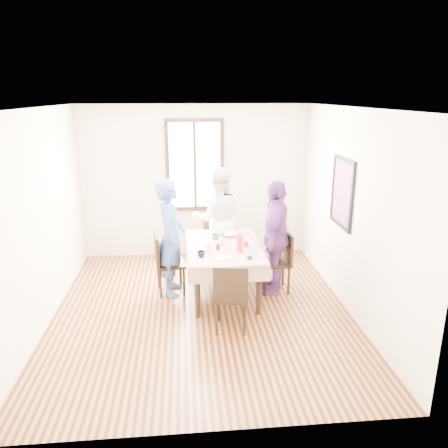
{
  "coord_description": "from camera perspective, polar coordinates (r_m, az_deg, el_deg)",
  "views": [
    {
      "loc": [
        -0.21,
        -5.39,
        2.86
      ],
      "look_at": [
        0.35,
        0.44,
        1.1
      ],
      "focal_mm": 34.82,
      "sensor_mm": 36.0,
      "label": 1
    }
  ],
  "objects": [
    {
      "name": "person_far",
      "position": [
        7.16,
        -0.77,
        0.6
      ],
      "size": [
        0.85,
        0.66,
        1.74
      ],
      "primitive_type": "imported",
      "rotation": [
        0.0,
        0.0,
        3.15
      ],
      "color": "white",
      "rests_on": "ground"
    },
    {
      "name": "jam_jar",
      "position": [
        6.1,
        -0.79,
        -2.99
      ],
      "size": [
        0.06,
        0.06,
        0.08
      ],
      "primitive_type": "cylinder",
      "color": "black",
      "rests_on": "tablecloth"
    },
    {
      "name": "right_wall",
      "position": [
        6.02,
        16.31,
        1.5
      ],
      "size": [
        0.0,
        4.5,
        4.5
      ],
      "primitive_type": "plane",
      "rotation": [
        1.57,
        0.0,
        -1.57
      ],
      "color": "beige",
      "rests_on": "ground"
    },
    {
      "name": "drinking_glass",
      "position": [
        6.05,
        -2.09,
        -3.02
      ],
      "size": [
        0.08,
        0.08,
        0.11
      ],
      "primitive_type": "cylinder",
      "color": "silver",
      "rests_on": "tablecloth"
    },
    {
      "name": "plate_left",
      "position": [
        6.31,
        -3.03,
        -2.66
      ],
      "size": [
        0.2,
        0.2,
        0.01
      ],
      "primitive_type": "cylinder",
      "color": "white",
      "rests_on": "tablecloth"
    },
    {
      "name": "flower_vase",
      "position": [
        6.26,
        -0.36,
        -2.22
      ],
      "size": [
        0.06,
        0.06,
        0.13
      ],
      "primitive_type": "cylinder",
      "color": "silver",
      "rests_on": "tablecloth"
    },
    {
      "name": "plate_far",
      "position": [
        6.81,
        -0.64,
        -1.17
      ],
      "size": [
        0.2,
        0.2,
        0.01
      ],
      "primitive_type": "cylinder",
      "color": "white",
      "rests_on": "tablecloth"
    },
    {
      "name": "person_right",
      "position": [
        6.39,
        6.7,
        -1.74
      ],
      "size": [
        0.75,
        1.08,
        1.7
      ],
      "primitive_type": "imported",
      "rotation": [
        0.0,
        0.0,
        -1.95
      ],
      "color": "#5B2F74",
      "rests_on": "ground"
    },
    {
      "name": "flower_bunch",
      "position": [
        6.23,
        -0.36,
        -1.23
      ],
      "size": [
        0.09,
        0.09,
        0.1
      ],
      "primitive_type": null,
      "color": "yellow",
      "rests_on": "flower_vase"
    },
    {
      "name": "window_pane",
      "position": [
        7.73,
        -3.84,
        7.69
      ],
      "size": [
        0.9,
        0.02,
        1.5
      ],
      "primitive_type": "cube",
      "color": "white",
      "rests_on": "back_wall"
    },
    {
      "name": "chair_right",
      "position": [
        6.53,
        6.76,
        -5.0
      ],
      "size": [
        0.43,
        0.43,
        0.91
      ],
      "primitive_type": "cube",
      "rotation": [
        0.0,
        0.0,
        1.58
      ],
      "color": "black",
      "rests_on": "ground"
    },
    {
      "name": "smartphone",
      "position": [
        5.8,
        3.37,
        -4.45
      ],
      "size": [
        0.07,
        0.13,
        0.01
      ],
      "primitive_type": "cube",
      "color": "black",
      "rests_on": "tablecloth"
    },
    {
      "name": "mug_black",
      "position": [
        5.83,
        -3.01,
        -3.97
      ],
      "size": [
        0.13,
        0.13,
        0.08
      ],
      "primitive_type": "imported",
      "rotation": [
        0.0,
        0.0,
        -0.3
      ],
      "color": "black",
      "rests_on": "tablecloth"
    },
    {
      "name": "butter_lid",
      "position": [
        5.91,
        3.63,
        -3.39
      ],
      "size": [
        0.12,
        0.12,
        0.01
      ],
      "primitive_type": "cylinder",
      "color": "blue",
      "rests_on": "butter_tub"
    },
    {
      "name": "plate_right",
      "position": [
        6.38,
        2.73,
        -2.42
      ],
      "size": [
        0.2,
        0.2,
        0.01
      ],
      "primitive_type": "cylinder",
      "color": "white",
      "rests_on": "tablecloth"
    },
    {
      "name": "window_frame",
      "position": [
        7.72,
        -3.84,
        7.67
      ],
      "size": [
        1.02,
        0.06,
        1.62
      ],
      "primitive_type": "cube",
      "color": "black",
      "rests_on": "back_wall"
    },
    {
      "name": "plate_near",
      "position": [
        5.79,
        -0.05,
        -4.44
      ],
      "size": [
        0.2,
        0.2,
        0.01
      ],
      "primitive_type": "cylinder",
      "color": "white",
      "rests_on": "tablecloth"
    },
    {
      "name": "mug_flag",
      "position": [
        6.21,
        2.87,
        -2.68
      ],
      "size": [
        0.12,
        0.12,
        0.08
      ],
      "primitive_type": "imported",
      "rotation": [
        0.0,
        0.0,
        0.75
      ],
      "color": "red",
      "rests_on": "tablecloth"
    },
    {
      "name": "mug_green",
      "position": [
        6.52,
        -1.14,
        -1.65
      ],
      "size": [
        0.15,
        0.15,
        0.08
      ],
      "primitive_type": "imported",
      "rotation": [
        0.0,
        0.0,
        -0.51
      ],
      "color": "#0C7226",
      "rests_on": "tablecloth"
    },
    {
      "name": "butter_tub",
      "position": [
        5.93,
        3.62,
        -3.72
      ],
      "size": [
        0.12,
        0.12,
        0.06
      ],
      "primitive_type": "cylinder",
      "color": "white",
      "rests_on": "tablecloth"
    },
    {
      "name": "back_wall",
      "position": [
        7.79,
        -3.8,
        5.52
      ],
      "size": [
        4.0,
        0.0,
        4.0
      ],
      "primitive_type": "plane",
      "rotation": [
        1.57,
        0.0,
        0.0
      ],
      "color": "beige",
      "rests_on": "ground"
    },
    {
      "name": "chair_far",
      "position": [
        7.31,
        -0.77,
        -2.49
      ],
      "size": [
        0.48,
        0.48,
        0.91
      ],
      "primitive_type": "cube",
      "rotation": [
        0.0,
        0.0,
        3.31
      ],
      "color": "black",
      "rests_on": "ground"
    },
    {
      "name": "tablecloth",
      "position": [
        6.27,
        -0.04,
        -2.88
      ],
      "size": [
        1.05,
        1.57,
        0.01
      ],
      "primitive_type": "cube",
      "color": "maroon",
      "rests_on": "dining_table"
    },
    {
      "name": "chair_near",
      "position": [
        5.47,
        0.94,
        -9.35
      ],
      "size": [
        0.48,
        0.48,
        0.91
      ],
      "primitive_type": "cube",
      "rotation": [
        0.0,
        0.0,
        -0.15
      ],
      "color": "black",
      "rests_on": "ground"
    },
    {
      "name": "art_poster",
      "position": [
        6.23,
        15.29,
        4.0
      ],
      "size": [
        0.04,
        0.76,
        0.96
      ],
      "primitive_type": "cube",
      "color": "red",
      "rests_on": "right_wall"
    },
    {
      "name": "ground",
      "position": [
        6.11,
        -2.9,
        -11.23
      ],
      "size": [
        4.5,
        4.5,
        0.0
      ],
      "primitive_type": "plane",
      "color": "black",
      "rests_on": "ground"
    },
    {
      "name": "chair_left",
      "position": [
        6.48,
        -7.05,
        -5.18
      ],
      "size": [
        0.47,
        0.47,
        0.91
      ],
      "primitive_type": "cube",
      "rotation": [
        0.0,
        0.0,
        -1.43
      ],
      "color": "black",
      "rests_on": "ground"
    },
    {
      "name": "person_left",
      "position": [
        6.34,
        -6.99,
        -1.77
      ],
      "size": [
        0.47,
        0.67,
        1.72
      ],
      "primitive_type": "imported",
      "rotation": [
        0.0,
        0.0,
        1.47
      ],
      "color": "#3B5796",
      "rests_on": "ground"
    },
    {
      "name": "serving_bowl",
      "position": [
        6.65,
        0.66,
        -1.41
      ],
      "size": [
        0.25,
        0.25,
        0.06
      ],
      "primitive_type": "imported",
      "rotation": [
        0.0,
        0.0,
        0.04
      ],
      "color": "white",
      "rests_on": "tablecloth"
    },
    {
      "name": "dining_table",
      "position": [
        6.41,
        -0.04,
        -6.09
      ],
      "size": [
        0.93,
        1.45,
        0.75
      ],
      "primitive_type": "cube",
      "color": "black",
      "rests_on": "ground"
    },
    {
      "name": "juice_carton",
      "position": [
        6.0,
        2.08,
        -2.49
      ],
      "size": [
        0.08,
        0.08,
        0.25
      ],
      "primitive_type": "cube",
      "color": "red",
      "rests_on": "tablecloth"
    }
  ]
}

